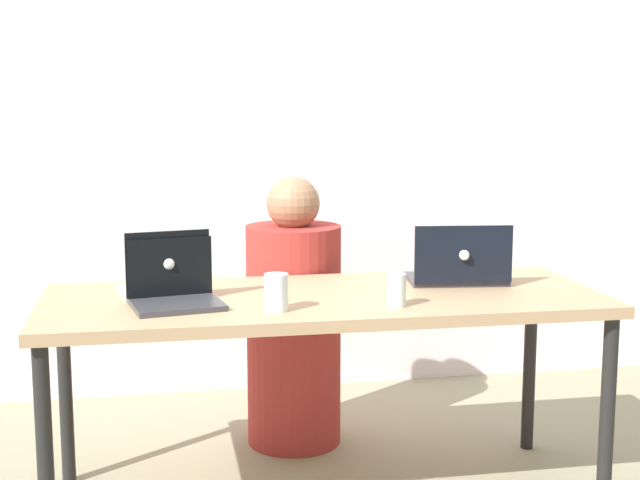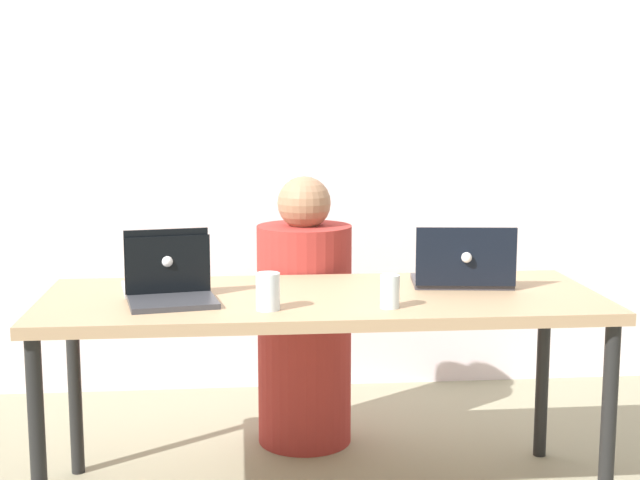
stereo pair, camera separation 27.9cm
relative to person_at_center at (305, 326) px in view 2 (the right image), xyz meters
name	(u,v)px [view 2 (the right image)]	position (x,y,z in m)	size (l,w,h in m)	color
back_wall	(296,141)	(0.02, 0.77, 0.72)	(4.97, 0.10, 2.43)	silver
desk	(322,312)	(0.02, -0.56, 0.19)	(1.91, 0.73, 0.74)	tan
person_at_center	(305,326)	(0.00, 0.00, 0.00)	(0.46, 0.46, 1.11)	#A12F2A
laptop_back_right	(463,273)	(0.54, -0.47, 0.30)	(0.38, 0.28, 0.22)	#38363D
laptop_back_left	(165,278)	(-0.52, -0.48, 0.30)	(0.32, 0.30, 0.23)	#B1B0B4
laptop_front_left	(171,289)	(-0.49, -0.63, 0.30)	(0.32, 0.27, 0.21)	#37383E
water_glass_right	(390,294)	(0.22, -0.78, 0.30)	(0.06, 0.06, 0.11)	silver
water_glass_left	(268,294)	(-0.17, -0.77, 0.31)	(0.08, 0.08, 0.12)	silver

